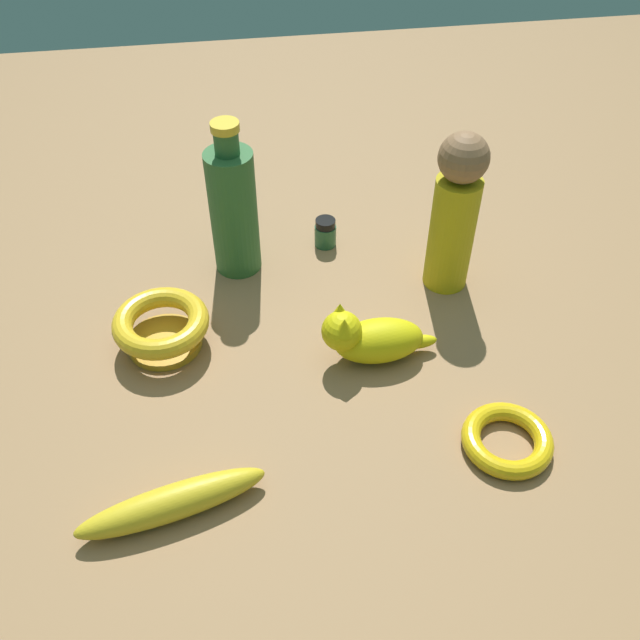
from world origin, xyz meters
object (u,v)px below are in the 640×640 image
Objects in this scene: cat_figurine at (370,337)px; bottle_tall at (233,209)px; nail_polish_jar at (325,232)px; bowl at (162,326)px; person_figure_adult at (455,212)px; banana at (172,503)px; bangle at (507,440)px.

cat_figurine is 0.65× the size of bottle_tall.
cat_figurine is 0.24m from nail_polish_jar.
cat_figurine reaches higher than bowl.
banana is at bearing 39.74° from person_figure_adult.
bottle_tall reaches higher than cat_figurine.
nail_polish_jar is 0.16m from bottle_tall.
cat_figurine reaches higher than banana.
bowl is 0.82× the size of cat_figurine.
cat_figurine is 0.31m from banana.
bangle is at bearing 128.37° from cat_figurine.
nail_polish_jar is (-0.24, -0.18, -0.01)m from bowl.
bowl is 0.54× the size of bottle_tall.
bowl is 0.19m from bottle_tall.
cat_figurine is at bearing 94.27° from nail_polish_jar.
bottle_tall is at bearing -54.32° from cat_figurine.
banana is (0.24, 0.19, -0.02)m from cat_figurine.
nail_polish_jar is at bearing -35.28° from person_figure_adult.
bowl is at bearing 54.45° from bottle_tall.
bangle is at bearing 87.82° from person_figure_adult.
bottle_tall is at bearing 63.72° from banana.
bangle is 0.45× the size of bottle_tall.
person_figure_adult is (-0.39, -0.07, 0.09)m from bowl.
nail_polish_jar reaches higher than banana.
person_figure_adult reaches higher than bowl.
person_figure_adult is (-0.14, -0.13, 0.08)m from cat_figurine.
bangle is (-0.13, 0.16, -0.02)m from cat_figurine.
person_figure_adult is at bearing 26.85° from banana.
cat_figurine is 3.36× the size of nail_polish_jar.
nail_polish_jar is at bearing -70.17° from bangle.
bowl is at bearing 9.86° from person_figure_adult.
bowl reaches higher than nail_polish_jar.
bangle is 0.52× the size of banana.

